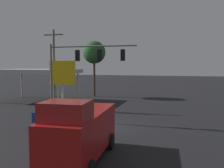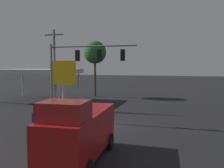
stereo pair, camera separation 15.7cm
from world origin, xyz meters
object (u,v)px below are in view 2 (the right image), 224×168
delivery_truck (79,131)px  traffic_signal_assembly (81,63)px  utility_pole (55,67)px  price_sign (63,74)px  street_tree (95,53)px  sedan_far (60,115)px  fire_hydrant (36,120)px

delivery_truck → traffic_signal_assembly: bearing=-161.3°
utility_pole → price_sign: bearing=160.7°
street_tree → price_sign: bearing=92.9°
delivery_truck → street_tree: (8.69, -26.61, 5.51)m
traffic_signal_assembly → sedan_far: 5.08m
price_sign → fire_hydrant: (-1.21, 7.55, -3.68)m
delivery_truck → fire_hydrant: (6.85, -6.42, -1.26)m
utility_pole → fire_hydrant: size_ratio=10.61×
price_sign → fire_hydrant: 8.48m
traffic_signal_assembly → street_tree: bearing=-74.1°
sedan_far → delivery_truck: 8.31m
traffic_signal_assembly → delivery_truck: (-3.69, 9.06, -3.69)m
street_tree → delivery_truck: bearing=108.1°
sedan_far → utility_pole: bearing=-57.3°
traffic_signal_assembly → sedan_far: size_ratio=1.87×
price_sign → sedan_far: size_ratio=1.28×
price_sign → delivery_truck: bearing=120.0°
traffic_signal_assembly → sedan_far: traffic_signal_assembly is taller
sedan_far → street_tree: street_tree is taller
delivery_truck → street_tree: 28.53m
sedan_far → fire_hydrant: bearing=11.5°
utility_pole → sedan_far: size_ratio=2.10×
street_tree → utility_pole: bearing=86.8°
price_sign → fire_hydrant: size_ratio=6.46×
price_sign → sedan_far: 8.52m
price_sign → sedan_far: (-3.34, 7.16, -3.16)m
price_sign → delivery_truck: 16.30m
utility_pole → delivery_truck: (-9.38, 14.42, -3.25)m
delivery_truck → street_tree: size_ratio=0.76×
utility_pole → fire_hydrant: bearing=107.5°
traffic_signal_assembly → fire_hydrant: (3.16, 2.64, -4.95)m
utility_pole → sedan_far: (-4.66, 7.62, -4.00)m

